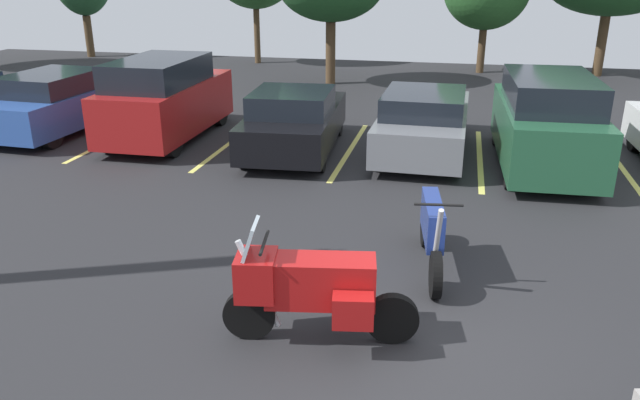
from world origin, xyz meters
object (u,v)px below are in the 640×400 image
Objects in this scene: motorcycle_touring at (311,286)px; car_blue at (61,101)px; car_black at (295,121)px; car_green at (546,123)px; car_red at (165,99)px; motorcycle_second at (432,231)px; car_grey at (424,122)px.

car_blue is at bearing 136.60° from motorcycle_touring.
car_black is 5.41m from car_green.
car_blue is 3.03m from car_red.
car_red is at bearing 173.99° from car_black.
car_grey is at bearing 94.76° from motorcycle_second.
car_blue is at bearing 174.74° from car_black.
car_red is (3.01, -0.23, 0.24)m from car_blue.
car_grey is 1.04× the size of car_green.
car_blue reaches higher than motorcycle_second.
motorcycle_touring is at bearing -73.94° from car_black.
car_red reaches higher than motorcycle_touring.
motorcycle_second is at bearing -40.41° from car_red.
motorcycle_touring is at bearing -54.96° from car_red.
car_red is 3.34m from car_black.
motorcycle_touring is 9.49m from car_red.
motorcycle_touring is 0.51× the size of car_red.
motorcycle_touring is 0.46× the size of car_blue.
car_green is at bearing -3.01° from car_blue.
car_blue reaches higher than car_black.
motorcycle_second is at bearing -31.41° from car_blue.
motorcycle_second is 8.78m from car_red.
car_red is (-6.68, 5.68, 0.40)m from motorcycle_second.
motorcycle_touring is at bearing -43.40° from car_blue.
motorcycle_touring is 0.50× the size of car_black.
motorcycle_second is (1.23, 2.08, -0.10)m from motorcycle_touring.
car_blue is 6.35m from car_black.
motorcycle_second is 0.49× the size of car_black.
motorcycle_second is at bearing -57.76° from car_black.
car_green is (2.53, -0.59, 0.25)m from car_grey.
car_red is 8.72m from car_green.
motorcycle_touring is 7.72m from car_black.
car_red is 6.19m from car_grey.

